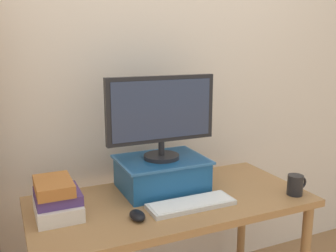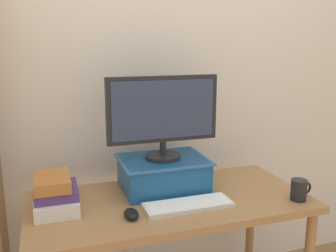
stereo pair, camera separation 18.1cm
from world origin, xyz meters
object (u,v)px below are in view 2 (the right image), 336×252
computer_mouse (131,214)px  book_stack (55,194)px  desk (170,215)px  coffee_mug (299,190)px  computer_monitor (163,113)px  keyboard (188,205)px  riser_box (163,172)px

computer_mouse → book_stack: bearing=149.6°
desk → computer_mouse: 0.29m
book_stack → coffee_mug: (1.13, -0.25, -0.03)m
desk → computer_monitor: bearing=86.8°
desk → computer_monitor: (0.01, 0.14, 0.49)m
desk → book_stack: 0.56m
desk → coffee_mug: coffee_mug is taller
computer_monitor → desk: bearing=-93.2°
computer_mouse → book_stack: (-0.31, 0.18, 0.06)m
keyboard → coffee_mug: coffee_mug is taller
riser_box → keyboard: (0.04, -0.26, -0.08)m
riser_box → computer_mouse: 0.37m
riser_box → computer_mouse: (-0.24, -0.28, -0.07)m
keyboard → computer_mouse: bearing=-176.0°
desk → riser_box: 0.22m
computer_monitor → coffee_mug: bearing=-30.9°
computer_monitor → coffee_mug: (0.58, -0.35, -0.35)m
computer_mouse → coffee_mug: 0.82m
keyboard → computer_mouse: size_ratio=3.98×
riser_box → coffee_mug: riser_box is taller
computer_mouse → keyboard: bearing=4.0°
desk → coffee_mug: 0.64m
riser_box → coffee_mug: bearing=-31.0°
desk → book_stack: bearing=175.9°
riser_box → keyboard: size_ratio=1.08×
riser_box → keyboard: riser_box is taller
desk → keyboard: (0.05, -0.12, 0.10)m
computer_monitor → computer_mouse: computer_monitor is taller
computer_monitor → computer_mouse: 0.53m
desk → computer_monitor: computer_monitor is taller
desk → book_stack: size_ratio=5.63×
desk → coffee_mug: bearing=-19.8°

